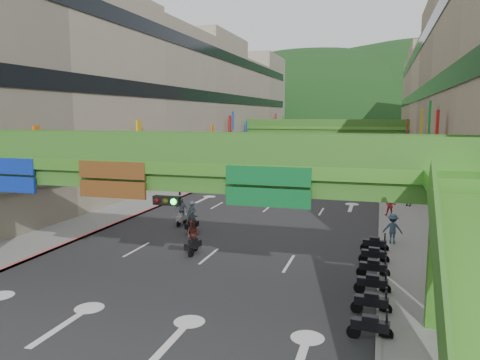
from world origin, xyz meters
TOP-DOWN VIEW (x-y plane):
  - road_slab at (0.00, 50.00)m, footprint 18.00×140.00m
  - sidewalk_left at (-11.00, 50.00)m, footprint 4.00×140.00m
  - sidewalk_right at (11.00, 50.00)m, footprint 4.00×140.00m
  - curb_left at (-9.10, 50.00)m, footprint 0.20×140.00m
  - curb_right at (9.10, 50.00)m, footprint 0.20×140.00m
  - building_row_left at (-18.93, 50.00)m, footprint 12.80×95.00m
  - building_row_right at (18.93, 50.00)m, footprint 12.80×95.00m
  - overpass_near at (0.93, 5.38)m, footprint 28.00×12.27m
  - overpass_far at (0.00, 65.00)m, footprint 28.00×2.20m
  - hill_left at (-15.00, 160.00)m, footprint 168.00×140.00m
  - hill_right at (25.00, 180.00)m, footprint 208.00×176.00m
  - bunting_string at (0.00, 30.00)m, footprint 26.00×0.36m
  - scooter_rider_near at (-2.91, 16.56)m, footprint 0.72×1.60m
  - scooter_rider_mid at (-1.00, 12.13)m, footprint 0.89×1.59m
  - scooter_rider_left at (-4.45, 18.38)m, footprint 0.94×1.60m
  - scooter_rider_far at (-5.35, 50.18)m, footprint 0.89×1.58m
  - parked_scooter_row at (8.80, 10.00)m, footprint 1.60×11.55m
  - car_silver at (-3.58, 46.57)m, footprint 1.92×3.89m
  - car_yellow at (0.90, 60.40)m, footprint 1.64×3.89m
  - pedestrian_red at (9.80, 25.26)m, footprint 0.95×0.81m
  - pedestrian_dark at (11.36, 29.86)m, footprint 1.10×0.74m
  - pedestrian_blue at (9.80, 17.32)m, footprint 0.85×0.57m

SIDE VIEW (x-z plane):
  - hill_left at x=-15.00m, z-range -56.00..56.00m
  - hill_right at x=25.00m, z-range -64.00..64.00m
  - road_slab at x=0.00m, z-range 0.00..0.02m
  - sidewalk_left at x=-11.00m, z-range 0.00..0.15m
  - sidewalk_right at x=11.00m, z-range 0.00..0.15m
  - curb_left at x=-9.10m, z-range 0.00..0.18m
  - curb_right at x=9.10m, z-range 0.00..0.18m
  - parked_scooter_row at x=8.80m, z-range -0.02..1.06m
  - car_silver at x=-3.58m, z-range 0.00..1.22m
  - car_yellow at x=0.90m, z-range 0.00..1.31m
  - pedestrian_red at x=9.80m, z-range 0.00..1.70m
  - pedestrian_dark at x=11.36m, z-range 0.00..1.74m
  - pedestrian_blue at x=9.80m, z-range 0.00..1.77m
  - scooter_rider_left at x=-4.45m, z-range -0.01..1.94m
  - scooter_rider_far at x=-5.35m, z-range 0.01..1.98m
  - scooter_rider_mid at x=-1.00m, z-range 0.03..2.00m
  - scooter_rider_near at x=-2.91m, z-range -0.06..2.11m
  - overpass_near at x=0.93m, z-range 1.66..8.76m
  - overpass_far at x=0.00m, z-range 1.85..8.95m
  - bunting_string at x=0.00m, z-range 5.73..6.19m
  - building_row_left at x=-18.93m, z-range -0.04..18.96m
  - building_row_right at x=18.93m, z-range -0.04..18.96m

